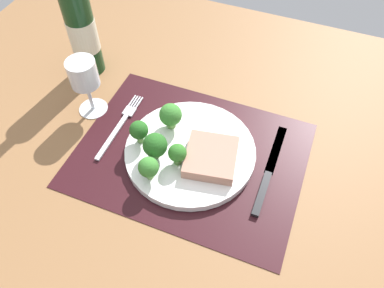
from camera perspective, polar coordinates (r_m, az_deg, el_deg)
The scene contains 13 objects.
ground_plane at distance 77.96cm, azimuth -0.26°, elevation -2.28°, with size 140.00×110.00×3.00cm, color brown.
placemat at distance 76.62cm, azimuth -0.27°, elevation -1.57°, with size 45.63×34.81×0.30cm, color black.
plate at distance 75.85cm, azimuth -0.27°, elevation -1.14°, with size 26.44×26.44×1.60cm, color white.
steak at distance 72.69cm, azimuth 2.92°, elevation -1.98°, with size 9.73×10.31×2.37cm, color tan.
broccoli_near_steak at distance 76.61cm, azimuth -3.29°, elevation 4.41°, with size 4.70×4.70×5.89cm.
broccoli_front_edge at distance 70.91cm, azimuth -2.24°, elevation -1.44°, with size 3.59×3.59×4.96cm.
broccoli_near_fork at distance 74.58cm, azimuth -8.09°, elevation 2.05°, with size 3.79×3.79×5.43cm.
broccoli_center at distance 69.10cm, azimuth -6.64°, elevation -3.58°, with size 3.89×3.89×5.35cm.
broccoli_back_left at distance 71.81cm, azimuth -5.65°, elevation -0.21°, with size 4.80×4.80×5.90cm.
fork at distance 82.47cm, azimuth -10.91°, elevation 2.85°, with size 2.40×19.20×0.50cm.
knife at distance 74.66cm, azimuth 11.46°, elevation -4.68°, with size 1.80×23.00×0.80cm.
wine_bottle at distance 91.22cm, azimuth -16.47°, elevation 16.48°, with size 6.57×6.57×30.62cm.
wine_glass at distance 81.32cm, azimuth -16.14°, elevation 9.80°, with size 6.42×6.42×13.48cm.
Camera 1 is at (16.91, -41.92, 62.02)cm, focal length 35.00 mm.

